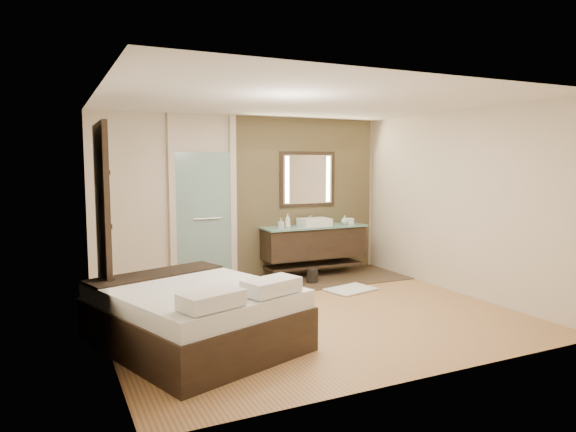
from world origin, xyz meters
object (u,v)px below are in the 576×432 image
vanity (314,242)px  mirror_unit (308,179)px  bed (194,315)px  waste_bin (312,276)px

vanity → mirror_unit: (0.00, 0.24, 1.07)m
mirror_unit → bed: (-2.75, -2.69, -1.32)m
bed → waste_bin: bearing=19.6°
bed → mirror_unit: bearing=25.4°
vanity → mirror_unit: size_ratio=1.75×
vanity → bed: size_ratio=0.74×
mirror_unit → bed: 4.06m
mirror_unit → waste_bin: 1.72m
mirror_unit → bed: size_ratio=0.43×
vanity → waste_bin: (-0.28, -0.48, -0.47)m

